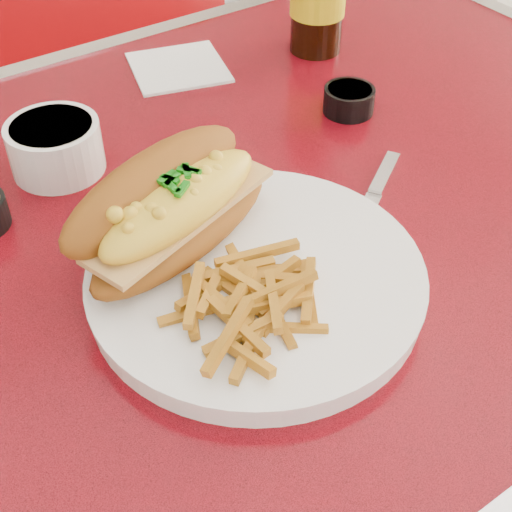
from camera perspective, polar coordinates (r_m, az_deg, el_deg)
diner_table at (r=0.85m, az=-1.67°, el=-4.13°), size 1.23×0.83×0.77m
booth_bench_far at (r=1.64m, az=-17.30°, el=5.27°), size 1.20×0.51×0.90m
dinner_plate at (r=0.64m, az=0.00°, el=-1.85°), size 0.38×0.38×0.02m
mac_hoagie at (r=0.64m, az=-6.75°, el=3.97°), size 0.24×0.17×0.10m
fries_pile at (r=0.59m, az=-0.30°, el=-3.46°), size 0.13×0.12×0.03m
fork at (r=0.70m, az=-1.12°, el=3.63°), size 0.05×0.15×0.00m
gravy_ramekin at (r=0.80m, az=-15.76°, el=8.48°), size 0.10×0.10×0.06m
sauce_cup_right at (r=0.89m, az=7.45°, el=12.35°), size 0.07×0.07×0.03m
knife at (r=0.75m, az=9.26°, el=4.50°), size 0.19×0.13×0.01m
paper_napkin at (r=0.99m, az=-6.23°, el=14.77°), size 0.15×0.15×0.00m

